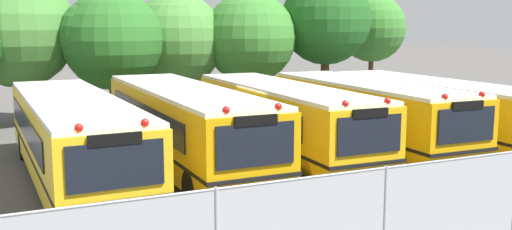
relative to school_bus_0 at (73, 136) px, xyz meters
name	(u,v)px	position (x,y,z in m)	size (l,w,h in m)	color
ground_plane	(279,159)	(6.76, 0.05, -1.39)	(160.00, 160.00, 0.00)	#514F4C
school_bus_0	(73,136)	(0.00, 0.00, 0.00)	(2.78, 11.43, 2.64)	yellow
school_bus_1	(184,124)	(3.43, 0.16, 0.05)	(2.55, 10.98, 2.74)	#EAA80C
school_bus_2	(282,119)	(6.84, 0.03, 0.02)	(2.61, 10.53, 2.68)	yellow
school_bus_3	(367,113)	(10.17, -0.15, 0.02)	(2.69, 10.04, 2.68)	#EAA80C
school_bus_4	(432,109)	(13.39, 0.06, -0.04)	(2.57, 10.76, 2.57)	yellow
tree_1	(18,29)	(-0.79, 11.04, 2.98)	(5.19, 5.19, 6.93)	#4C3823
tree_2	(108,39)	(2.83, 9.26, 2.53)	(4.58, 4.50, 6.13)	#4C3823
tree_3	(178,40)	(6.41, 10.42, 2.41)	(4.61, 4.61, 6.11)	#4C3823
tree_4	(250,37)	(9.73, 9.19, 2.58)	(4.54, 4.54, 6.19)	#4C3823
tree_5	(328,19)	(13.87, 8.65, 3.43)	(4.62, 4.62, 7.12)	#4C3823
tree_6	(370,27)	(18.03, 10.71, 3.01)	(3.88, 3.88, 6.29)	#4C3823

